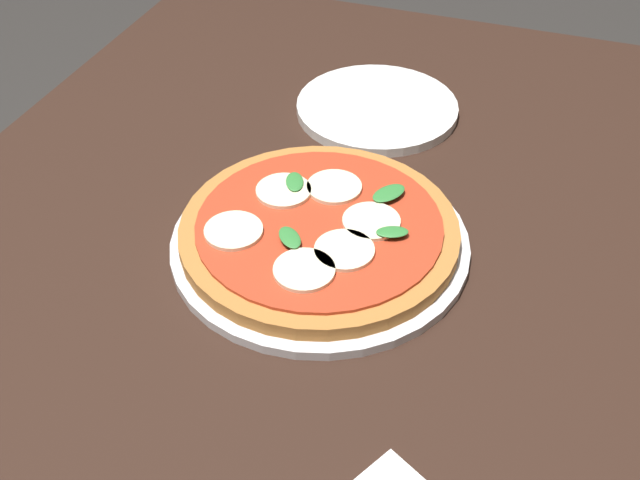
# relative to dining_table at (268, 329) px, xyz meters

# --- Properties ---
(dining_table) EXTENTS (1.43, 0.92, 0.75)m
(dining_table) POSITION_rel_dining_table_xyz_m (0.00, 0.00, 0.00)
(dining_table) COLOR black
(dining_table) RESTS_ON ground_plane
(serving_tray) EXTENTS (0.35, 0.35, 0.01)m
(serving_tray) POSITION_rel_dining_table_xyz_m (-0.06, 0.05, 0.10)
(serving_tray) COLOR silver
(serving_tray) RESTS_ON dining_table
(pizza) EXTENTS (0.32, 0.32, 0.03)m
(pizza) POSITION_rel_dining_table_xyz_m (-0.06, 0.04, 0.12)
(pizza) COLOR #B27033
(pizza) RESTS_ON serving_tray
(plate_white) EXTENTS (0.24, 0.24, 0.01)m
(plate_white) POSITION_rel_dining_table_xyz_m (-0.37, 0.03, 0.11)
(plate_white) COLOR white
(plate_white) RESTS_ON dining_table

